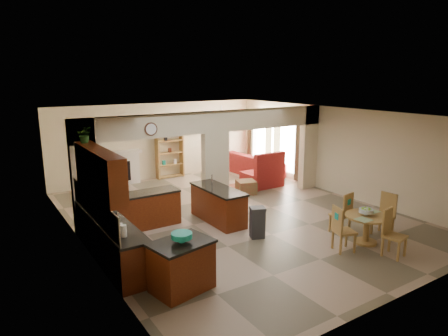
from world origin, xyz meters
TOP-DOWN VIEW (x-y plane):
  - floor at (0.00, 0.00)m, footprint 10.00×10.00m
  - ceiling at (0.00, 0.00)m, footprint 10.00×10.00m
  - wall_back at (0.00, 5.00)m, footprint 8.00×0.00m
  - wall_front at (0.00, -5.00)m, footprint 8.00×0.00m
  - wall_left at (-4.00, 0.00)m, footprint 0.00×10.00m
  - wall_right at (4.00, 0.00)m, footprint 0.00×10.00m
  - partition_left_pier at (-3.70, 1.00)m, footprint 0.60×0.25m
  - partition_center_pier at (0.00, 1.00)m, footprint 0.80×0.25m
  - partition_right_pier at (3.70, 1.00)m, footprint 0.60×0.25m
  - partition_header at (0.00, 1.00)m, footprint 8.00×0.25m
  - kitchen_counter at (-3.26, -0.25)m, footprint 2.52×3.29m
  - upper_cabinets at (-3.82, -0.80)m, footprint 0.35×2.40m
  - peninsula at (-0.60, -0.11)m, footprint 0.70×1.85m
  - wall_clock at (-2.00, 0.85)m, footprint 0.34×0.03m
  - rug at (1.20, 2.10)m, footprint 1.60×1.30m
  - fireplace at (-1.60, 4.83)m, footprint 1.60×0.35m
  - shelving_unit at (0.35, 4.82)m, footprint 1.00×0.32m
  - window_a at (3.97, 2.30)m, footprint 0.02×0.90m
  - window_b at (3.97, 4.00)m, footprint 0.02×0.90m
  - glazed_door at (3.97, 3.15)m, footprint 0.02×0.70m
  - drape_a_left at (3.93, 1.70)m, footprint 0.10×0.28m
  - drape_a_right at (3.93, 2.90)m, footprint 0.10×0.28m
  - drape_b_left at (3.93, 3.40)m, footprint 0.10×0.28m
  - drape_b_right at (3.93, 4.60)m, footprint 0.10×0.28m
  - ceiling_fan at (1.50, 3.00)m, footprint 1.00×1.00m
  - kitchen_island at (-3.00, -2.71)m, footprint 1.20×0.95m
  - teal_bowl at (-3.00, -2.73)m, footprint 0.37×0.37m
  - trash_can at (-0.41, -1.55)m, footprint 0.41×0.38m
  - dining_table at (1.49, -3.17)m, footprint 0.99×0.99m
  - fruit_bowl at (1.47, -3.14)m, footprint 0.32×0.32m
  - sofa at (3.30, 3.63)m, footprint 2.81×1.23m
  - chaise at (2.54, 2.02)m, footprint 1.23×1.01m
  - armchair at (0.95, 2.57)m, footprint 1.04×1.05m
  - ottoman at (1.52, 1.56)m, footprint 0.74×0.74m
  - plant at (-3.82, 0.11)m, footprint 0.37×0.34m
  - chair_north at (1.54, -2.46)m, footprint 0.49×0.49m
  - chair_east at (2.33, -3.05)m, footprint 0.45×0.45m
  - chair_south at (1.40, -3.86)m, footprint 0.49×0.49m
  - chair_west at (0.66, -3.14)m, footprint 0.53×0.53m

SIDE VIEW (x-z plane):
  - floor at x=0.00m, z-range 0.00..0.00m
  - rug at x=1.20m, z-range 0.00..0.01m
  - ottoman at x=1.52m, z-range 0.00..0.43m
  - chaise at x=2.54m, z-range 0.00..0.49m
  - armchair at x=0.95m, z-range 0.00..0.69m
  - trash_can at x=-0.41m, z-range 0.00..0.69m
  - sofa at x=3.30m, z-range 0.00..0.81m
  - peninsula at x=-0.60m, z-range 0.00..0.91m
  - dining_table at x=1.49m, z-range 0.12..0.80m
  - kitchen_counter at x=-3.26m, z-range -0.27..1.20m
  - kitchen_island at x=-3.00m, z-range 0.00..0.93m
  - chair_north at x=1.54m, z-range 0.04..1.07m
  - chair_east at x=2.33m, z-range 0.04..1.07m
  - chair_south at x=1.40m, z-range 0.04..1.07m
  - chair_west at x=0.66m, z-range 0.04..1.07m
  - fireplace at x=-1.60m, z-range 0.01..1.21m
  - fruit_bowl at x=1.47m, z-range 0.68..0.85m
  - shelving_unit at x=0.35m, z-range 0.00..1.80m
  - teal_bowl at x=-3.00m, z-range 0.93..1.10m
  - glazed_door at x=3.97m, z-range 0.00..2.10m
  - partition_center_pier at x=0.00m, z-range 0.00..2.20m
  - drape_a_left at x=3.93m, z-range 0.05..2.35m
  - drape_a_right at x=3.93m, z-range 0.05..2.35m
  - drape_b_left at x=3.93m, z-range 0.05..2.35m
  - drape_b_right at x=3.93m, z-range 0.05..2.35m
  - window_a at x=3.97m, z-range 0.25..2.15m
  - window_b at x=3.97m, z-range 0.25..2.15m
  - partition_left_pier at x=-3.70m, z-range 0.00..2.80m
  - partition_right_pier at x=3.70m, z-range 0.00..2.80m
  - wall_back at x=0.00m, z-range -2.60..5.40m
  - wall_front at x=0.00m, z-range -2.60..5.40m
  - wall_left at x=-4.00m, z-range -3.60..6.40m
  - wall_right at x=4.00m, z-range -3.60..6.40m
  - upper_cabinets at x=-3.82m, z-range 1.47..2.37m
  - wall_clock at x=-2.00m, z-range 2.28..2.62m
  - partition_header at x=0.00m, z-range 2.20..2.80m
  - plant at x=-3.82m, z-range 2.37..2.72m
  - ceiling_fan at x=1.50m, z-range 2.51..2.61m
  - ceiling at x=0.00m, z-range 2.80..2.80m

